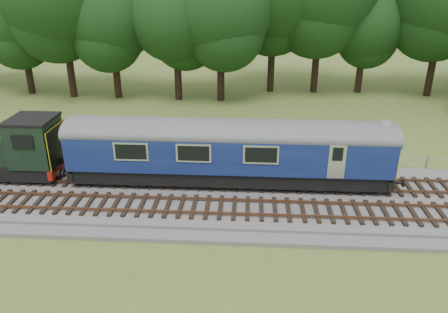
{
  "coord_description": "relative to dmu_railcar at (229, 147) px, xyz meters",
  "views": [
    {
      "loc": [
        2.79,
        -21.33,
        11.84
      ],
      "look_at": [
        1.37,
        1.4,
        2.0
      ],
      "focal_mm": 35.0,
      "sensor_mm": 36.0,
      "label": 1
    }
  ],
  "objects": [
    {
      "name": "worker",
      "position": [
        -10.47,
        -0.65,
        -1.44
      ],
      "size": [
        0.7,
        0.69,
        1.63
      ],
      "primitive_type": "imported",
      "rotation": [
        0.0,
        0.0,
        0.73
      ],
      "color": "orange",
      "rests_on": "ballast"
    },
    {
      "name": "track_north",
      "position": [
        -1.63,
        -0.0,
        -2.19
      ],
      "size": [
        67.2,
        2.4,
        0.21
      ],
      "color": "black",
      "rests_on": "ballast"
    },
    {
      "name": "dmu_railcar",
      "position": [
        0.0,
        0.0,
        0.0
      ],
      "size": [
        18.05,
        2.86,
        3.88
      ],
      "color": "black",
      "rests_on": "ground"
    },
    {
      "name": "ballast",
      "position": [
        -1.63,
        -1.4,
        -2.43
      ],
      "size": [
        70.0,
        7.0,
        0.35
      ],
      "primitive_type": "cube",
      "color": "#4C4C4F",
      "rests_on": "ground"
    },
    {
      "name": "tree_line",
      "position": [
        -1.63,
        20.6,
        -2.61
      ],
      "size": [
        70.0,
        8.0,
        18.0
      ],
      "primitive_type": null,
      "color": "black",
      "rests_on": "ground"
    },
    {
      "name": "track_south",
      "position": [
        -1.63,
        -3.0,
        -2.19
      ],
      "size": [
        67.2,
        2.4,
        0.21
      ],
      "color": "black",
      "rests_on": "ballast"
    },
    {
      "name": "fence",
      "position": [
        -1.63,
        3.1,
        -2.61
      ],
      "size": [
        64.0,
        0.12,
        1.0
      ],
      "primitive_type": null,
      "color": "#6B6054",
      "rests_on": "ground"
    },
    {
      "name": "ground",
      "position": [
        -1.63,
        -1.4,
        -2.61
      ],
      "size": [
        120.0,
        120.0,
        0.0
      ],
      "primitive_type": "plane",
      "color": "#456926",
      "rests_on": "ground"
    }
  ]
}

